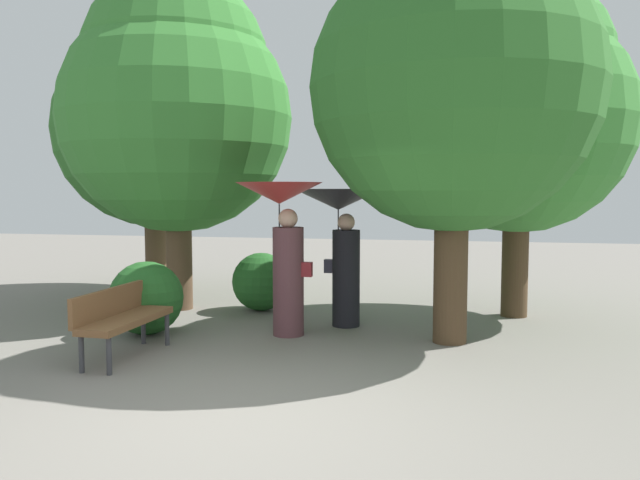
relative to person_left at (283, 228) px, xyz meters
The scene contains 10 objects.
ground_plane 3.39m from the person_left, 82.11° to the right, with size 40.00×40.00×0.00m, color slate.
person_left is the anchor object (origin of this frame).
person_right 1.01m from the person_left, 47.61° to the left, with size 1.33×1.33×2.03m.
park_bench 2.43m from the person_left, 135.55° to the right, with size 0.53×1.51×0.83m.
tree_near_left 3.33m from the person_left, 146.57° to the left, with size 3.82×3.82×5.60m.
tree_near_right 4.26m from the person_left, 31.38° to the left, with size 3.50×3.50×5.32m.
tree_mid_left 4.92m from the person_left, 138.88° to the left, with size 3.76×3.76×5.54m.
tree_mid_right 3.10m from the person_left, ahead, with size 3.71×3.71×5.69m.
bush_path_left 2.15m from the person_left, 168.56° to the right, with size 1.02×1.02×1.02m, color #235B23.
bush_path_right 2.07m from the person_left, 117.11° to the left, with size 0.97×0.97×0.97m, color #235B23.
Camera 1 is at (1.84, -5.23, 2.01)m, focal length 34.84 mm.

